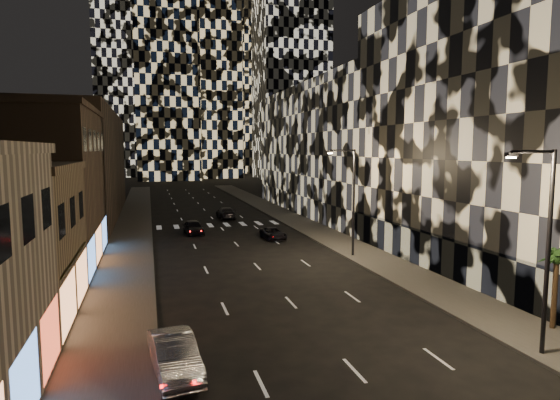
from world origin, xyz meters
TOP-DOWN VIEW (x-y plane):
  - sidewalk_left at (-10.00, 50.00)m, footprint 4.00×120.00m
  - sidewalk_right at (10.00, 50.00)m, footprint 4.00×120.00m
  - curb_left at (-7.90, 50.00)m, footprint 0.20×120.00m
  - curb_right at (7.90, 50.00)m, footprint 0.20×120.00m
  - retail_brown at (-17.00, 33.50)m, footprint 10.00×15.00m
  - retail_filler_left at (-17.00, 60.00)m, footprint 10.00×40.00m
  - midrise_right at (20.00, 24.50)m, footprint 16.00×25.00m
  - midrise_base at (12.30, 24.50)m, footprint 0.60×25.00m
  - midrise_filler_right at (20.00, 57.00)m, footprint 16.00×40.00m
  - tower_right_mid at (35.00, 135.00)m, footprint 20.00×20.00m
  - tower_center_low at (-2.00, 140.00)m, footprint 18.00×18.00m
  - streetlight_near at (8.35, 10.00)m, footprint 2.55×0.25m
  - streetlight_far at (8.35, 30.00)m, footprint 2.55×0.25m
  - car_silver_parked at (-7.20, 12.76)m, footprint 2.19×4.90m
  - car_dark_midlane at (-3.47, 44.59)m, footprint 2.21×4.59m
  - car_dark_oncoming at (1.74, 55.05)m, footprint 2.10×5.17m
  - car_dark_rightlane at (4.10, 39.50)m, footprint 2.13×4.29m
  - palm_tree at (11.49, 12.23)m, footprint 2.08×2.06m

SIDE VIEW (x-z plane):
  - sidewalk_left at x=-10.00m, z-range 0.00..0.15m
  - sidewalk_right at x=10.00m, z-range 0.00..0.15m
  - curb_left at x=-7.90m, z-range 0.00..0.15m
  - curb_right at x=7.90m, z-range 0.00..0.15m
  - car_dark_rightlane at x=4.10m, z-range 0.00..1.17m
  - car_dark_oncoming at x=1.74m, z-range 0.00..1.50m
  - car_dark_midlane at x=-3.47m, z-range 0.00..1.51m
  - car_silver_parked at x=-7.20m, z-range 0.00..1.56m
  - midrise_base at x=12.30m, z-range 0.00..3.00m
  - palm_tree at x=11.49m, z-range 1.47..5.55m
  - streetlight_near at x=8.35m, z-range 0.85..9.85m
  - streetlight_far at x=8.35m, z-range 0.85..9.85m
  - retail_brown at x=-17.00m, z-range 0.00..12.00m
  - retail_filler_left at x=-17.00m, z-range 0.00..14.00m
  - midrise_filler_right at x=20.00m, z-range 0.00..18.00m
  - midrise_right at x=20.00m, z-range 0.00..22.00m
  - tower_center_low at x=-2.00m, z-range 0.00..95.00m
  - tower_right_mid at x=35.00m, z-range 0.00..100.00m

